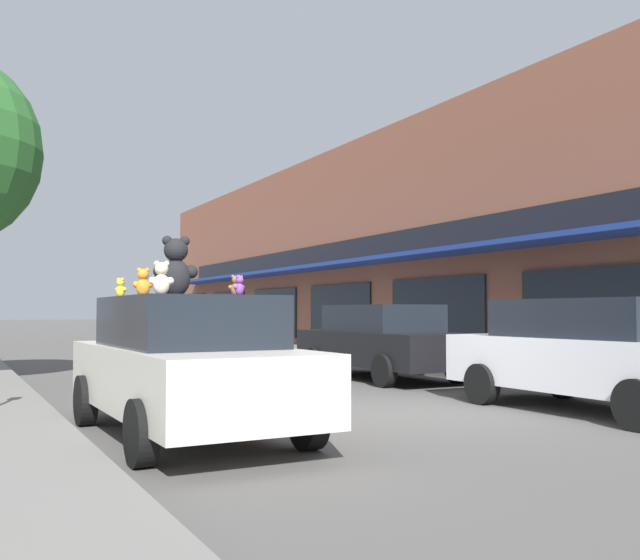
% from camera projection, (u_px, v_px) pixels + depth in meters
% --- Properties ---
extents(ground_plane, '(260.00, 260.00, 0.00)m').
position_uv_depth(ground_plane, '(382.00, 414.00, 9.93)').
color(ground_plane, '#514F4C').
extents(storefront_row, '(16.09, 39.33, 7.35)m').
position_uv_depth(storefront_row, '(499.00, 256.00, 28.63)').
color(storefront_row, brown).
rests_on(storefront_row, ground_plane).
extents(plush_art_car, '(1.99, 4.45, 1.61)m').
position_uv_depth(plush_art_car, '(186.00, 364.00, 8.20)').
color(plush_art_car, beige).
rests_on(plush_art_car, ground_plane).
extents(teddy_bear_giant, '(0.55, 0.37, 0.72)m').
position_uv_depth(teddy_bear_giant, '(176.00, 267.00, 8.41)').
color(teddy_bear_giant, black).
rests_on(teddy_bear_giant, plush_art_car).
extents(teddy_bear_green, '(0.18, 0.11, 0.25)m').
position_uv_depth(teddy_bear_green, '(167.00, 287.00, 8.66)').
color(teddy_bear_green, green).
rests_on(teddy_bear_green, plush_art_car).
extents(teddy_bear_brown, '(0.18, 0.13, 0.24)m').
position_uv_depth(teddy_bear_brown, '(236.00, 286.00, 7.98)').
color(teddy_bear_brown, olive).
rests_on(teddy_bear_brown, plush_art_car).
extents(teddy_bear_yellow, '(0.15, 0.18, 0.25)m').
position_uv_depth(teddy_bear_yellow, '(120.00, 288.00, 8.89)').
color(teddy_bear_yellow, yellow).
rests_on(teddy_bear_yellow, plush_art_car).
extents(teddy_bear_orange, '(0.25, 0.19, 0.33)m').
position_uv_depth(teddy_bear_orange, '(143.00, 283.00, 8.12)').
color(teddy_bear_orange, orange).
rests_on(teddy_bear_orange, plush_art_car).
extents(teddy_bear_cream, '(0.28, 0.19, 0.37)m').
position_uv_depth(teddy_bear_cream, '(161.00, 279.00, 7.57)').
color(teddy_bear_cream, beige).
rests_on(teddy_bear_cream, plush_art_car).
extents(teddy_bear_purple, '(0.16, 0.13, 0.22)m').
position_uv_depth(teddy_bear_purple, '(239.00, 286.00, 7.71)').
color(teddy_bear_purple, purple).
rests_on(teddy_bear_purple, plush_art_car).
extents(parked_car_far_left, '(1.93, 4.53, 1.62)m').
position_uv_depth(parked_car_far_left, '(594.00, 352.00, 10.18)').
color(parked_car_far_left, silver).
rests_on(parked_car_far_left, ground_plane).
extents(parked_car_far_center, '(1.94, 4.64, 1.58)m').
position_uv_depth(parked_car_far_center, '(382.00, 340.00, 15.17)').
color(parked_car_far_center, black).
rests_on(parked_car_far_center, ground_plane).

